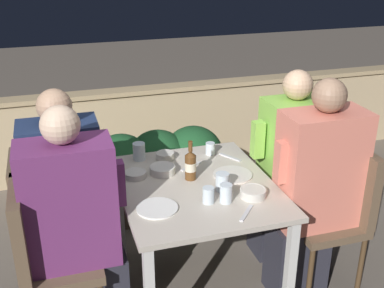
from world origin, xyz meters
name	(u,v)px	position (x,y,z in m)	size (l,w,h in m)	color
ground_plane	(196,286)	(0.00, 0.00, 0.00)	(16.00, 16.00, 0.00)	#665B51
parapet_wall	(138,130)	(0.00, 1.77, 0.41)	(9.00, 0.18, 0.80)	tan
dining_table	(196,198)	(0.00, 0.00, 0.64)	(0.88, 1.04, 0.74)	#BCB2A3
planter_hedge	(158,169)	(-0.01, 0.95, 0.39)	(1.04, 0.47, 0.70)	brown
chair_left_near	(42,250)	(-0.88, -0.15, 0.57)	(0.41, 0.41, 0.93)	brown
person_purple_stripe	(78,227)	(-0.69, -0.15, 0.67)	(0.52, 0.26, 1.33)	#282833
chair_left_far	(38,216)	(-0.90, 0.20, 0.57)	(0.41, 0.41, 0.93)	brown
person_navy_jumper	(71,197)	(-0.70, 0.20, 0.66)	(0.50, 0.26, 1.31)	#282833
chair_right_near	(340,205)	(0.85, -0.21, 0.57)	(0.41, 0.41, 0.93)	brown
person_coral_top	(313,192)	(0.65, -0.21, 0.68)	(0.52, 0.26, 1.36)	#282833
chair_right_far	(311,174)	(0.89, 0.21, 0.57)	(0.41, 0.41, 0.93)	brown
person_green_blouse	(286,165)	(0.69, 0.21, 0.66)	(0.48, 0.26, 1.30)	#282833
beer_bottle	(190,165)	(-0.01, 0.07, 0.83)	(0.07, 0.07, 0.24)	brown
plate_0	(157,208)	(-0.28, -0.21, 0.74)	(0.22, 0.22, 0.01)	white
plate_1	(233,175)	(0.24, 0.04, 0.74)	(0.23, 0.23, 0.01)	silver
bowl_0	(253,192)	(0.25, -0.23, 0.76)	(0.14, 0.14, 0.05)	beige
bowl_1	(163,169)	(-0.15, 0.19, 0.76)	(0.15, 0.15, 0.05)	silver
bowl_2	(136,174)	(-0.32, 0.19, 0.76)	(0.13, 0.13, 0.04)	beige
bowl_3	(165,155)	(-0.09, 0.38, 0.76)	(0.12, 0.12, 0.04)	beige
glass_cup_0	(210,149)	(0.22, 0.37, 0.78)	(0.06, 0.06, 0.08)	silver
glass_cup_1	(139,151)	(-0.25, 0.43, 0.79)	(0.08, 0.08, 0.11)	silver
glass_cup_2	(222,182)	(0.12, -0.11, 0.79)	(0.08, 0.08, 0.10)	silver
glass_cup_3	(226,193)	(0.09, -0.24, 0.79)	(0.07, 0.07, 0.10)	silver
glass_cup_4	(209,195)	(0.00, -0.22, 0.78)	(0.06, 0.06, 0.09)	silver
fork_0	(246,213)	(0.15, -0.39, 0.74)	(0.13, 0.14, 0.01)	silver
fork_1	(191,166)	(0.04, 0.22, 0.74)	(0.16, 0.10, 0.01)	silver
fork_2	(230,157)	(0.32, 0.28, 0.74)	(0.10, 0.16, 0.01)	silver
potted_plant	(312,154)	(1.24, 0.78, 0.43)	(0.28, 0.28, 0.70)	#9E5638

